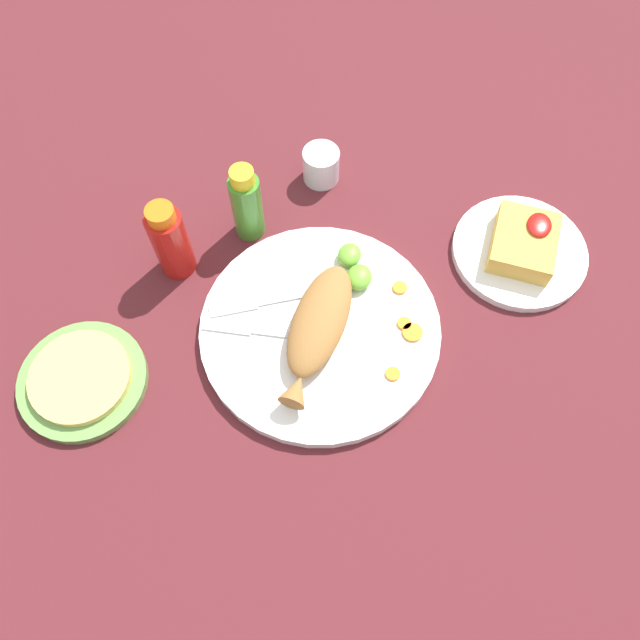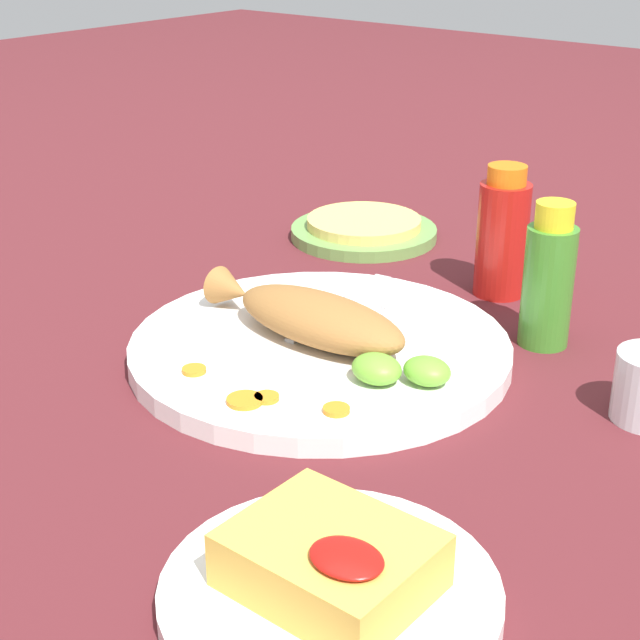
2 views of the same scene
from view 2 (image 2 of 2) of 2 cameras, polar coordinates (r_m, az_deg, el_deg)
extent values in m
plane|color=#561E23|center=(0.89, 0.00, -2.23)|extent=(4.00, 4.00, 0.00)
cylinder|color=white|center=(0.89, 0.00, -1.71)|extent=(0.35, 0.35, 0.02)
ellipsoid|color=#996633|center=(0.88, 0.00, 0.06)|extent=(0.19, 0.08, 0.04)
cone|color=#996633|center=(0.95, -4.99, 1.81)|extent=(0.04, 0.04, 0.04)
cube|color=silver|center=(0.93, 0.10, 0.05)|extent=(0.03, 0.11, 0.00)
cube|color=silver|center=(1.00, 2.80, 1.89)|extent=(0.03, 0.07, 0.00)
cube|color=silver|center=(0.90, 3.72, -0.72)|extent=(0.06, 0.10, 0.00)
cube|color=silver|center=(0.98, 4.35, 1.48)|extent=(0.05, 0.07, 0.00)
cylinder|color=orange|center=(0.83, -7.34, -2.91)|extent=(0.02, 0.02, 0.00)
cylinder|color=orange|center=(0.79, -3.12, -4.52)|extent=(0.02, 0.02, 0.00)
cylinder|color=orange|center=(0.78, -4.40, -4.68)|extent=(0.03, 0.03, 0.00)
cylinder|color=orange|center=(0.77, 0.96, -5.24)|extent=(0.02, 0.02, 0.00)
ellipsoid|color=#6BB233|center=(0.81, 3.32, -2.85)|extent=(0.04, 0.04, 0.02)
ellipsoid|color=#6BB233|center=(0.81, 6.25, -2.97)|extent=(0.04, 0.03, 0.02)
cylinder|color=#B21914|center=(1.03, 10.54, 4.60)|extent=(0.05, 0.05, 0.12)
cylinder|color=orange|center=(1.01, 10.84, 8.30)|extent=(0.04, 0.04, 0.02)
cylinder|color=#3D8428|center=(0.92, 13.10, 1.89)|extent=(0.05, 0.05, 0.11)
cylinder|color=yellow|center=(0.90, 13.50, 5.95)|extent=(0.04, 0.04, 0.02)
cylinder|color=white|center=(0.61, 0.59, -15.68)|extent=(0.21, 0.21, 0.01)
cube|color=gold|center=(0.59, 0.60, -13.81)|extent=(0.11, 0.09, 0.04)
ellipsoid|color=#AD140F|center=(0.56, 1.56, -13.67)|extent=(0.05, 0.04, 0.01)
cylinder|color=#6B9E4C|center=(1.20, 2.56, 5.09)|extent=(0.18, 0.18, 0.01)
cylinder|color=#E0C666|center=(1.20, 2.57, 5.68)|extent=(0.14, 0.14, 0.01)
camera|label=1|loc=(1.11, -27.52, 44.25)|focal=35.00mm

